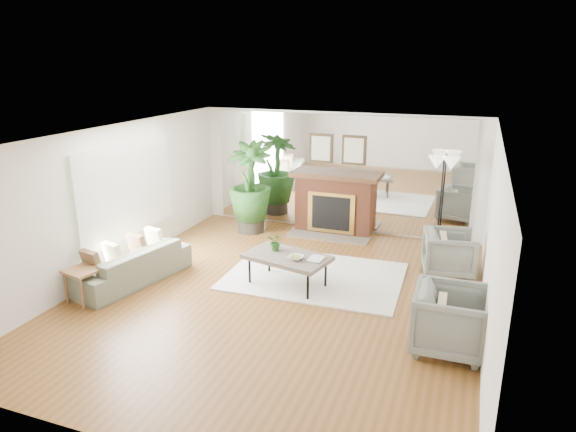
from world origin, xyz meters
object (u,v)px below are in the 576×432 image
at_px(coffee_table, 287,258).
at_px(floor_lamp, 443,170).
at_px(side_table, 83,274).
at_px(armchair_back, 449,253).
at_px(sofa, 131,265).
at_px(potted_ficus, 250,184).
at_px(fireplace, 334,202).
at_px(armchair_front, 450,320).

relative_size(coffee_table, floor_lamp, 0.82).
bearing_deg(side_table, armchair_back, 30.63).
xyz_separation_m(sofa, potted_ficus, (0.79, 3.04, 0.73)).
xyz_separation_m(coffee_table, side_table, (-2.67, -1.59, -0.04)).
height_order(fireplace, armchair_front, fireplace).
bearing_deg(side_table, fireplace, 59.21).
bearing_deg(floor_lamp, fireplace, 175.76).
height_order(armchair_front, side_table, armchair_front).
bearing_deg(potted_ficus, side_table, -104.18).
height_order(armchair_back, armchair_front, armchair_front).
bearing_deg(armchair_front, floor_lamp, 6.18).
relative_size(armchair_front, floor_lamp, 0.51).
relative_size(fireplace, armchair_front, 2.24).
height_order(armchair_back, side_table, armchair_back).
bearing_deg(side_table, coffee_table, 30.76).
height_order(sofa, armchair_back, armchair_back).
bearing_deg(floor_lamp, armchair_front, -83.11).
bearing_deg(coffee_table, floor_lamp, 51.83).
bearing_deg(sofa, fireplace, 158.12).
bearing_deg(potted_ficus, coffee_table, -53.99).
xyz_separation_m(coffee_table, potted_ficus, (-1.68, 2.32, 0.54)).
bearing_deg(coffee_table, potted_ficus, 126.01).
relative_size(coffee_table, side_table, 2.62).
bearing_deg(armchair_back, potted_ficus, 67.40).
xyz_separation_m(fireplace, armchair_front, (2.60, -3.94, -0.24)).
xyz_separation_m(side_table, potted_ficus, (0.99, 3.91, 0.58)).
distance_m(fireplace, side_table, 5.18).
relative_size(side_table, potted_ficus, 0.29).
height_order(sofa, potted_ficus, potted_ficus).
bearing_deg(coffee_table, fireplace, 90.46).
relative_size(potted_ficus, floor_lamp, 1.08).
distance_m(coffee_table, armchair_front, 2.80).
xyz_separation_m(fireplace, potted_ficus, (-1.66, -0.54, 0.37)).
height_order(sofa, armchair_front, armchair_front).
height_order(fireplace, sofa, fireplace).
height_order(armchair_front, potted_ficus, potted_ficus).
distance_m(sofa, floor_lamp, 5.86).
xyz_separation_m(fireplace, armchair_back, (2.43, -1.44, -0.28)).
xyz_separation_m(sofa, armchair_back, (4.88, 2.14, 0.08)).
distance_m(coffee_table, sofa, 2.58).
distance_m(sofa, side_table, 0.90).
bearing_deg(side_table, armchair_front, 5.56).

